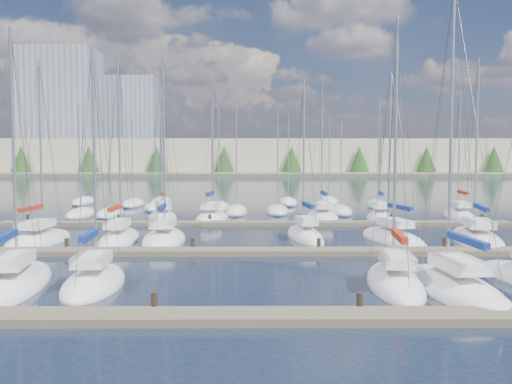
{
  "coord_description": "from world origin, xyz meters",
  "views": [
    {
      "loc": [
        -0.14,
        -18.91,
        6.3
      ],
      "look_at": [
        0.0,
        14.0,
        4.0
      ],
      "focal_mm": 40.0,
      "sensor_mm": 36.0,
      "label": 1
    }
  ],
  "objects_px": {
    "sailboat_d": "(395,282)",
    "sailboat_c": "(94,283)",
    "sailboat_p": "(322,217)",
    "sailboat_h": "(39,240)",
    "sailboat_e": "(454,287)",
    "sailboat_q": "(380,218)",
    "sailboat_k": "(305,236)",
    "sailboat_n": "(163,217)",
    "sailboat_r": "(459,216)",
    "sailboat_j": "(164,239)",
    "sailboat_o": "(212,218)",
    "sailboat_b": "(13,284)",
    "sailboat_l": "(393,238)",
    "sailboat_i": "(119,239)",
    "sailboat_m": "(477,239)"
  },
  "relations": [
    {
      "from": "sailboat_b",
      "to": "sailboat_l",
      "type": "distance_m",
      "value": 25.3
    },
    {
      "from": "sailboat_b",
      "to": "sailboat_l",
      "type": "relative_size",
      "value": 1.0
    },
    {
      "from": "sailboat_r",
      "to": "sailboat_j",
      "type": "xyz_separation_m",
      "value": [
        -26.18,
        -14.41,
        -0.01
      ]
    },
    {
      "from": "sailboat_p",
      "to": "sailboat_h",
      "type": "xyz_separation_m",
      "value": [
        -21.5,
        -14.33,
        -0.01
      ]
    },
    {
      "from": "sailboat_l",
      "to": "sailboat_r",
      "type": "bearing_deg",
      "value": 42.95
    },
    {
      "from": "sailboat_d",
      "to": "sailboat_r",
      "type": "relative_size",
      "value": 1.04
    },
    {
      "from": "sailboat_p",
      "to": "sailboat_h",
      "type": "relative_size",
      "value": 1.06
    },
    {
      "from": "sailboat_o",
      "to": "sailboat_m",
      "type": "bearing_deg",
      "value": -27.03
    },
    {
      "from": "sailboat_m",
      "to": "sailboat_k",
      "type": "bearing_deg",
      "value": -177.32
    },
    {
      "from": "sailboat_e",
      "to": "sailboat_c",
      "type": "bearing_deg",
      "value": 172.38
    },
    {
      "from": "sailboat_k",
      "to": "sailboat_o",
      "type": "distance_m",
      "value": 13.76
    },
    {
      "from": "sailboat_q",
      "to": "sailboat_o",
      "type": "xyz_separation_m",
      "value": [
        -15.77,
        -0.24,
        0.02
      ]
    },
    {
      "from": "sailboat_c",
      "to": "sailboat_r",
      "type": "distance_m",
      "value": 39.14
    },
    {
      "from": "sailboat_d",
      "to": "sailboat_l",
      "type": "distance_m",
      "value": 13.99
    },
    {
      "from": "sailboat_b",
      "to": "sailboat_e",
      "type": "distance_m",
      "value": 20.4
    },
    {
      "from": "sailboat_e",
      "to": "sailboat_h",
      "type": "height_order",
      "value": "sailboat_e"
    },
    {
      "from": "sailboat_n",
      "to": "sailboat_k",
      "type": "bearing_deg",
      "value": -55.7
    },
    {
      "from": "sailboat_r",
      "to": "sailboat_j",
      "type": "distance_m",
      "value": 29.88
    },
    {
      "from": "sailboat_d",
      "to": "sailboat_c",
      "type": "relative_size",
      "value": 1.12
    },
    {
      "from": "sailboat_b",
      "to": "sailboat_j",
      "type": "relative_size",
      "value": 0.92
    },
    {
      "from": "sailboat_m",
      "to": "sailboat_c",
      "type": "height_order",
      "value": "sailboat_m"
    },
    {
      "from": "sailboat_k",
      "to": "sailboat_o",
      "type": "bearing_deg",
      "value": 117.24
    },
    {
      "from": "sailboat_d",
      "to": "sailboat_o",
      "type": "height_order",
      "value": "sailboat_o"
    },
    {
      "from": "sailboat_d",
      "to": "sailboat_i",
      "type": "relative_size",
      "value": 0.96
    },
    {
      "from": "sailboat_c",
      "to": "sailboat_j",
      "type": "distance_m",
      "value": 13.64
    },
    {
      "from": "sailboat_q",
      "to": "sailboat_i",
      "type": "height_order",
      "value": "sailboat_i"
    },
    {
      "from": "sailboat_p",
      "to": "sailboat_h",
      "type": "distance_m",
      "value": 25.84
    },
    {
      "from": "sailboat_b",
      "to": "sailboat_e",
      "type": "relative_size",
      "value": 0.89
    },
    {
      "from": "sailboat_e",
      "to": "sailboat_p",
      "type": "bearing_deg",
      "value": 91.17
    },
    {
      "from": "sailboat_p",
      "to": "sailboat_l",
      "type": "distance_m",
      "value": 13.95
    },
    {
      "from": "sailboat_l",
      "to": "sailboat_c",
      "type": "bearing_deg",
      "value": -154.08
    },
    {
      "from": "sailboat_d",
      "to": "sailboat_c",
      "type": "bearing_deg",
      "value": -173.77
    },
    {
      "from": "sailboat_q",
      "to": "sailboat_p",
      "type": "bearing_deg",
      "value": -178.36
    },
    {
      "from": "sailboat_q",
      "to": "sailboat_j",
      "type": "relative_size",
      "value": 0.73
    },
    {
      "from": "sailboat_d",
      "to": "sailboat_b",
      "type": "height_order",
      "value": "sailboat_d"
    },
    {
      "from": "sailboat_k",
      "to": "sailboat_n",
      "type": "distance_m",
      "value": 17.14
    },
    {
      "from": "sailboat_k",
      "to": "sailboat_m",
      "type": "distance_m",
      "value": 12.12
    },
    {
      "from": "sailboat_q",
      "to": "sailboat_b",
      "type": "xyz_separation_m",
      "value": [
        -23.14,
        -26.81,
        -0.01
      ]
    },
    {
      "from": "sailboat_m",
      "to": "sailboat_l",
      "type": "xyz_separation_m",
      "value": [
        -5.9,
        0.2,
        0.0
      ]
    },
    {
      "from": "sailboat_b",
      "to": "sailboat_i",
      "type": "distance_m",
      "value": 13.5
    },
    {
      "from": "sailboat_l",
      "to": "sailboat_p",
      "type": "bearing_deg",
      "value": 91.74
    },
    {
      "from": "sailboat_k",
      "to": "sailboat_m",
      "type": "relative_size",
      "value": 0.91
    },
    {
      "from": "sailboat_k",
      "to": "sailboat_p",
      "type": "xyz_separation_m",
      "value": [
        2.74,
        12.23,
        -0.01
      ]
    },
    {
      "from": "sailboat_d",
      "to": "sailboat_q",
      "type": "distance_m",
      "value": 27.08
    },
    {
      "from": "sailboat_n",
      "to": "sailboat_m",
      "type": "xyz_separation_m",
      "value": [
        24.36,
        -13.4,
        -0.02
      ]
    },
    {
      "from": "sailboat_k",
      "to": "sailboat_c",
      "type": "height_order",
      "value": "sailboat_k"
    },
    {
      "from": "sailboat_i",
      "to": "sailboat_c",
      "type": "xyz_separation_m",
      "value": [
        1.95,
        -13.24,
        -0.01
      ]
    },
    {
      "from": "sailboat_o",
      "to": "sailboat_e",
      "type": "xyz_separation_m",
      "value": [
        13.0,
        -27.47,
        -0.01
      ]
    },
    {
      "from": "sailboat_p",
      "to": "sailboat_o",
      "type": "bearing_deg",
      "value": -175.77
    },
    {
      "from": "sailboat_n",
      "to": "sailboat_q",
      "type": "height_order",
      "value": "sailboat_n"
    }
  ]
}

